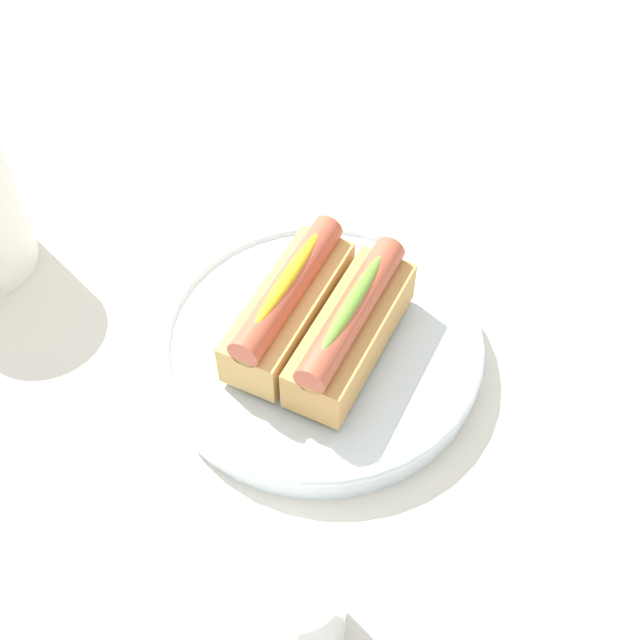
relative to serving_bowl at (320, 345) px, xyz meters
The scene contains 5 objects.
ground_plane 0.02m from the serving_bowl, 135.35° to the right, with size 2.40×2.40×0.00m, color silver.
serving_bowl is the anchor object (origin of this frame).
hotdog_front 0.05m from the serving_bowl, 107.68° to the right, with size 0.16×0.10×0.06m.
hotdog_back 0.05m from the serving_bowl, 72.32° to the left, with size 0.16×0.10×0.06m.
water_glass 0.23m from the serving_bowl, behind, with size 0.07×0.07×0.09m.
Camera 1 is at (-0.42, -0.03, 0.58)m, focal length 47.34 mm.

